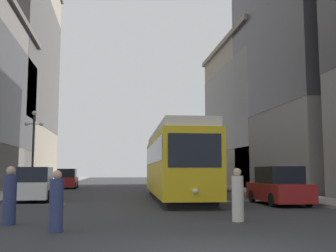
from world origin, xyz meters
The scene contains 12 objects.
sidewalk_left centered at (-8.68, 40.00, 0.07)m, with size 2.61×120.00×0.15m, color gray.
sidewalk_right centered at (8.68, 40.00, 0.07)m, with size 2.61×120.00×0.15m, color gray.
streetcar centered at (1.66, 15.39, 2.10)m, with size 3.14×13.95×3.89m.
transit_bus centered at (4.78, 29.36, 1.95)m, with size 2.90×12.39×3.45m.
parked_car_left_near centered at (-6.08, 15.45, 0.84)m, with size 1.99×4.66×1.82m.
parked_car_left_mid centered at (-6.08, 31.76, 0.84)m, with size 1.93×4.37×1.82m.
parked_car_right_far centered at (6.08, 11.27, 0.84)m, with size 1.96×4.58×1.82m.
pedestrian_crossing_near centered at (-3.40, 3.51, 0.76)m, with size 0.36×0.36×1.63m.
pedestrian_crossing_far centered at (-4.98, 5.17, 0.81)m, with size 0.39×0.39×1.75m.
pedestrian_on_sidewalk centered at (2.07, 5.04, 0.79)m, with size 0.38×0.38×1.70m.
lamp_post_left_far centered at (-7.98, 24.82, 4.13)m, with size 1.41×0.36×6.13m.
building_right_midblock centered at (17.03, 35.07, 8.06)m, with size 14.70×17.37×15.73m.
Camera 1 is at (-1.96, -7.80, 1.60)m, focal length 43.71 mm.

